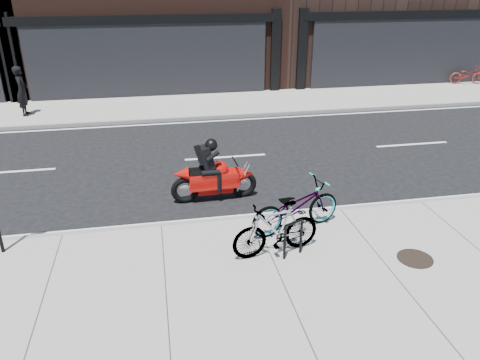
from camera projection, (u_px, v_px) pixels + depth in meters
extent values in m
plane|color=black|center=(238.00, 185.00, 12.04)|extent=(120.00, 120.00, 0.00)
cube|color=gray|center=(293.00, 309.00, 7.53)|extent=(60.00, 6.00, 0.13)
cube|color=gray|center=(203.00, 105.00, 18.96)|extent=(60.00, 3.50, 0.13)
cylinder|color=black|center=(285.00, 242.00, 8.60)|extent=(0.05, 0.05, 0.71)
cylinder|color=black|center=(301.00, 236.00, 8.80)|extent=(0.05, 0.05, 0.71)
cylinder|color=black|center=(294.00, 223.00, 8.55)|extent=(0.38, 0.19, 0.05)
imported|color=gray|center=(296.00, 206.00, 9.53)|extent=(2.13, 1.22, 1.06)
imported|color=gray|center=(276.00, 229.00, 8.72)|extent=(1.80, 0.79, 1.04)
torus|color=black|center=(243.00, 184.00, 11.32)|extent=(0.66, 0.17, 0.66)
torus|color=black|center=(185.00, 190.00, 11.02)|extent=(0.66, 0.17, 0.66)
cube|color=#B10D08|center=(214.00, 180.00, 11.09)|extent=(1.21, 0.43, 0.38)
cone|color=#B10D08|center=(245.00, 174.00, 11.22)|extent=(0.47, 0.46, 0.44)
sphere|color=#B10D08|center=(220.00, 169.00, 11.01)|extent=(0.40, 0.40, 0.40)
cube|color=black|center=(201.00, 172.00, 10.93)|extent=(0.56, 0.30, 0.12)
cylinder|color=silver|center=(190.00, 187.00, 11.22)|extent=(0.55, 0.12, 0.09)
cube|color=black|center=(206.00, 157.00, 10.82)|extent=(0.41, 0.38, 0.59)
cube|color=black|center=(200.00, 155.00, 10.75)|extent=(0.25, 0.31, 0.40)
sphere|color=black|center=(211.00, 145.00, 10.72)|extent=(0.29, 0.29, 0.29)
imported|color=black|center=(22.00, 91.00, 17.06)|extent=(0.48, 0.69, 1.80)
imported|color=maroon|center=(467.00, 75.00, 22.01)|extent=(1.66, 0.85, 0.83)
cylinder|color=black|center=(415.00, 259.00, 8.73)|extent=(0.71, 0.71, 0.02)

